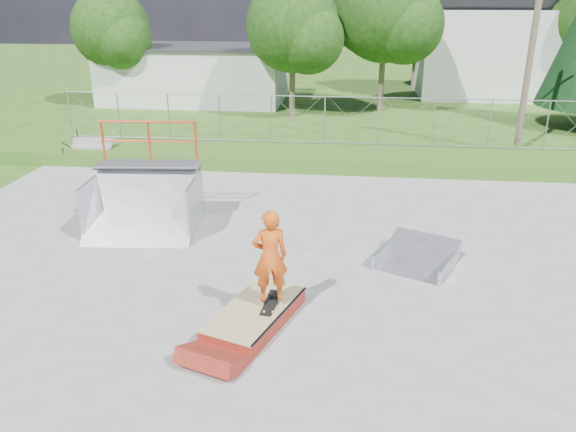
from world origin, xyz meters
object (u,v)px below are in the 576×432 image
(grind_box, at_px, (255,316))
(quarter_pipe, at_px, (141,183))
(skater, at_px, (270,260))
(flat_bank_ramp, at_px, (417,256))

(grind_box, height_order, quarter_pipe, quarter_pipe)
(grind_box, bearing_deg, quarter_pipe, 150.63)
(grind_box, distance_m, skater, 1.15)
(grind_box, bearing_deg, flat_bank_ramp, 59.92)
(grind_box, distance_m, quarter_pipe, 5.51)
(flat_bank_ramp, bearing_deg, skater, -113.50)
(skater, bearing_deg, flat_bank_ramp, -156.01)
(quarter_pipe, bearing_deg, flat_bank_ramp, -14.58)
(grind_box, height_order, flat_bank_ramp, flat_bank_ramp)
(quarter_pipe, bearing_deg, skater, -49.83)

